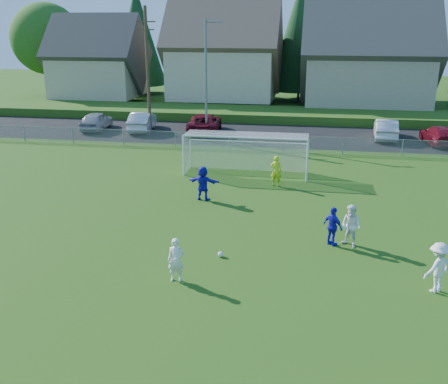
{
  "coord_description": "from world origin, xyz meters",
  "views": [
    {
      "loc": [
        3.85,
        -14.48,
        8.88
      ],
      "look_at": [
        0.0,
        8.0,
        1.4
      ],
      "focal_mm": 42.0,
      "sensor_mm": 36.0,
      "label": 1
    }
  ],
  "objects_px": {
    "player_white_b": "(351,226)",
    "car_c": "(205,123)",
    "player_white_a": "(176,260)",
    "player_blue_a": "(333,226)",
    "soccer_ball": "(220,254)",
    "car_f": "(386,129)",
    "goalkeeper": "(276,171)",
    "player_white_c": "(438,268)",
    "player_blue_b": "(203,183)",
    "car_g": "(439,135)",
    "soccer_goal": "(247,147)",
    "car_b": "(142,121)",
    "car_a": "(96,121)"
  },
  "relations": [
    {
      "from": "player_blue_a",
      "to": "car_g",
      "type": "relative_size",
      "value": 0.35
    },
    {
      "from": "car_g",
      "to": "soccer_goal",
      "type": "xyz_separation_m",
      "value": [
        -13.27,
        -10.38,
        0.94
      ]
    },
    {
      "from": "player_white_a",
      "to": "soccer_ball",
      "type": "bearing_deg",
      "value": 57.14
    },
    {
      "from": "car_a",
      "to": "car_g",
      "type": "relative_size",
      "value": 0.96
    },
    {
      "from": "player_blue_a",
      "to": "goalkeeper",
      "type": "bearing_deg",
      "value": -25.86
    },
    {
      "from": "player_white_a",
      "to": "player_blue_a",
      "type": "relative_size",
      "value": 0.97
    },
    {
      "from": "soccer_ball",
      "to": "player_white_c",
      "type": "relative_size",
      "value": 0.12
    },
    {
      "from": "goalkeeper",
      "to": "car_b",
      "type": "height_order",
      "value": "goalkeeper"
    },
    {
      "from": "player_white_a",
      "to": "player_blue_a",
      "type": "bearing_deg",
      "value": 32.18
    },
    {
      "from": "car_a",
      "to": "soccer_goal",
      "type": "xyz_separation_m",
      "value": [
        14.32,
        -11.19,
        0.86
      ]
    },
    {
      "from": "player_blue_a",
      "to": "car_f",
      "type": "height_order",
      "value": "player_blue_a"
    },
    {
      "from": "car_a",
      "to": "car_f",
      "type": "relative_size",
      "value": 0.95
    },
    {
      "from": "player_white_b",
      "to": "car_g",
      "type": "height_order",
      "value": "player_white_b"
    },
    {
      "from": "soccer_ball",
      "to": "player_blue_a",
      "type": "relative_size",
      "value": 0.13
    },
    {
      "from": "soccer_ball",
      "to": "car_c",
      "type": "relative_size",
      "value": 0.04
    },
    {
      "from": "player_blue_a",
      "to": "goalkeeper",
      "type": "relative_size",
      "value": 0.95
    },
    {
      "from": "player_white_b",
      "to": "player_white_c",
      "type": "distance_m",
      "value": 4.31
    },
    {
      "from": "player_blue_b",
      "to": "car_b",
      "type": "bearing_deg",
      "value": -53.95
    },
    {
      "from": "car_b",
      "to": "player_blue_a",
      "type": "bearing_deg",
      "value": 117.86
    },
    {
      "from": "car_a",
      "to": "soccer_ball",
      "type": "bearing_deg",
      "value": 118.54
    },
    {
      "from": "player_blue_b",
      "to": "car_b",
      "type": "xyz_separation_m",
      "value": [
        -8.76,
        16.69,
        -0.1
      ]
    },
    {
      "from": "player_white_c",
      "to": "car_a",
      "type": "xyz_separation_m",
      "value": [
        -22.63,
        24.62,
        -0.13
      ]
    },
    {
      "from": "car_g",
      "to": "soccer_goal",
      "type": "distance_m",
      "value": 16.87
    },
    {
      "from": "car_a",
      "to": "car_f",
      "type": "bearing_deg",
      "value": 176.82
    },
    {
      "from": "car_a",
      "to": "car_c",
      "type": "xyz_separation_m",
      "value": [
        9.31,
        0.49,
        0.01
      ]
    },
    {
      "from": "player_white_c",
      "to": "player_blue_a",
      "type": "height_order",
      "value": "player_white_c"
    },
    {
      "from": "car_b",
      "to": "player_blue_b",
      "type": "bearing_deg",
      "value": 110.22
    },
    {
      "from": "car_b",
      "to": "car_g",
      "type": "height_order",
      "value": "car_b"
    },
    {
      "from": "player_white_c",
      "to": "player_blue_b",
      "type": "bearing_deg",
      "value": -78.03
    },
    {
      "from": "player_blue_a",
      "to": "car_b",
      "type": "xyz_separation_m",
      "value": [
        -15.22,
        21.48,
        -0.03
      ]
    },
    {
      "from": "player_blue_b",
      "to": "soccer_goal",
      "type": "distance_m",
      "value": 5.55
    },
    {
      "from": "goalkeeper",
      "to": "car_f",
      "type": "relative_size",
      "value": 0.37
    },
    {
      "from": "player_white_a",
      "to": "player_blue_a",
      "type": "distance_m",
      "value": 6.93
    },
    {
      "from": "car_a",
      "to": "player_white_c",
      "type": "bearing_deg",
      "value": 128.45
    },
    {
      "from": "soccer_ball",
      "to": "car_g",
      "type": "xyz_separation_m",
      "value": [
        12.74,
        22.35,
        0.57
      ]
    },
    {
      "from": "player_blue_b",
      "to": "goalkeeper",
      "type": "xyz_separation_m",
      "value": [
        3.54,
        3.03,
        -0.02
      ]
    },
    {
      "from": "player_white_c",
      "to": "player_blue_a",
      "type": "xyz_separation_m",
      "value": [
        -3.41,
        3.37,
        -0.07
      ]
    },
    {
      "from": "car_f",
      "to": "player_blue_b",
      "type": "bearing_deg",
      "value": 60.44
    },
    {
      "from": "player_white_c",
      "to": "car_c",
      "type": "xyz_separation_m",
      "value": [
        -13.32,
        25.11,
        -0.12
      ]
    },
    {
      "from": "goalkeeper",
      "to": "car_g",
      "type": "bearing_deg",
      "value": -120.86
    },
    {
      "from": "player_white_a",
      "to": "player_white_c",
      "type": "distance_m",
      "value": 9.01
    },
    {
      "from": "car_a",
      "to": "car_f",
      "type": "xyz_separation_m",
      "value": [
        23.86,
        0.4,
        0.01
      ]
    },
    {
      "from": "soccer_ball",
      "to": "player_white_a",
      "type": "distance_m",
      "value": 2.63
    },
    {
      "from": "player_blue_b",
      "to": "car_c",
      "type": "distance_m",
      "value": 17.29
    },
    {
      "from": "player_white_b",
      "to": "player_blue_b",
      "type": "height_order",
      "value": "player_blue_b"
    },
    {
      "from": "player_white_a",
      "to": "car_f",
      "type": "xyz_separation_m",
      "value": [
        10.21,
        25.78,
        -0.02
      ]
    },
    {
      "from": "player_white_a",
      "to": "car_a",
      "type": "bearing_deg",
      "value": 113.87
    },
    {
      "from": "player_white_b",
      "to": "car_a",
      "type": "bearing_deg",
      "value": 170.22
    },
    {
      "from": "player_white_b",
      "to": "car_c",
      "type": "relative_size",
      "value": 0.32
    },
    {
      "from": "car_f",
      "to": "goalkeeper",
      "type": "bearing_deg",
      "value": 65.14
    }
  ]
}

